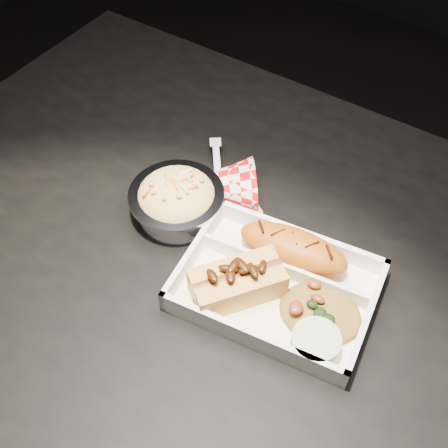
{
  "coord_description": "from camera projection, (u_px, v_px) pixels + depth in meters",
  "views": [
    {
      "loc": [
        0.22,
        -0.4,
        1.39
      ],
      "look_at": [
        -0.04,
        0.0,
        0.81
      ],
      "focal_mm": 45.0,
      "sensor_mm": 36.0,
      "label": 1
    }
  ],
  "objects": [
    {
      "name": "floor",
      "position": [
        237.0,
        446.0,
        1.38
      ],
      "size": [
        4.0,
        4.0,
        0.05
      ],
      "primitive_type": "cube",
      "color": "black",
      "rests_on": "ground"
    },
    {
      "name": "dining_table",
      "position": [
        246.0,
        298.0,
        0.85
      ],
      "size": [
        1.2,
        0.8,
        0.75
      ],
      "color": "black",
      "rests_on": "ground"
    },
    {
      "name": "food_tray",
      "position": [
        276.0,
        288.0,
        0.74
      ],
      "size": [
        0.27,
        0.21,
        0.04
      ],
      "rotation": [
        0.0,
        0.0,
        0.13
      ],
      "color": "white",
      "rests_on": "dining_table"
    },
    {
      "name": "fried_pastry",
      "position": [
        293.0,
        248.0,
        0.76
      ],
      "size": [
        0.16,
        0.08,
        0.05
      ],
      "primitive_type": "ellipsoid",
      "rotation": [
        0.0,
        0.0,
        0.13
      ],
      "color": "#B65812",
      "rests_on": "food_tray"
    },
    {
      "name": "hotdog",
      "position": [
        237.0,
        281.0,
        0.72
      ],
      "size": [
        0.12,
        0.13,
        0.06
      ],
      "rotation": [
        0.0,
        0.0,
        0.93
      ],
      "color": "#E3A44D",
      "rests_on": "food_tray"
    },
    {
      "name": "fried_rice_mound",
      "position": [
        321.0,
        308.0,
        0.71
      ],
      "size": [
        0.12,
        0.1,
        0.03
      ],
      "primitive_type": "ellipsoid",
      "rotation": [
        0.0,
        0.0,
        0.13
      ],
      "color": "olive",
      "rests_on": "food_tray"
    },
    {
      "name": "cupcake_liner",
      "position": [
        315.0,
        344.0,
        0.68
      ],
      "size": [
        0.06,
        0.06,
        0.03
      ],
      "primitive_type": "cylinder",
      "color": "#BAD39F",
      "rests_on": "food_tray"
    },
    {
      "name": "foil_coleslaw_cup",
      "position": [
        177.0,
        199.0,
        0.81
      ],
      "size": [
        0.14,
        0.14,
        0.07
      ],
      "color": "silver",
      "rests_on": "dining_table"
    },
    {
      "name": "napkin_fork",
      "position": [
        219.0,
        184.0,
        0.85
      ],
      "size": [
        0.15,
        0.16,
        0.1
      ],
      "rotation": [
        0.0,
        0.0,
        -0.93
      ],
      "color": "red",
      "rests_on": "dining_table"
    }
  ]
}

